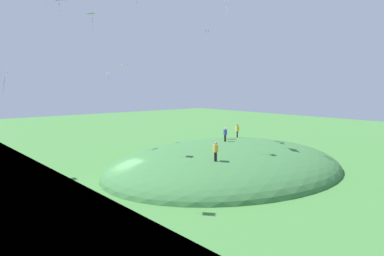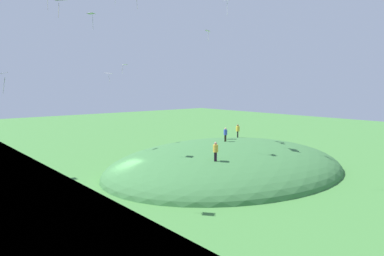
% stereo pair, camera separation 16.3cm
% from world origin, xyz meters
% --- Properties ---
extents(ground_plane, '(160.00, 160.00, 0.00)m').
position_xyz_m(ground_plane, '(0.00, 0.00, 0.00)').
color(ground_plane, '#3F7937').
extents(grass_hill, '(28.96, 22.77, 6.24)m').
position_xyz_m(grass_hill, '(11.50, -2.41, 0.00)').
color(grass_hill, '#386E3A').
rests_on(grass_hill, ground_plane).
extents(person_on_hilltop, '(0.57, 0.57, 1.57)m').
position_xyz_m(person_on_hilltop, '(11.51, -2.06, 4.09)').
color(person_on_hilltop, black).
rests_on(person_on_hilltop, grass_hill).
extents(person_watching_kites, '(0.65, 0.65, 1.76)m').
position_xyz_m(person_watching_kites, '(5.34, -6.95, 3.63)').
color(person_watching_kites, black).
rests_on(person_watching_kites, grass_hill).
extents(person_walking_path, '(0.64, 0.64, 1.67)m').
position_xyz_m(person_walking_path, '(16.28, 0.51, 3.87)').
color(person_walking_path, black).
rests_on(person_walking_path, grass_hill).
extents(kite_4, '(0.76, 0.87, 1.51)m').
position_xyz_m(kite_4, '(-2.19, 1.81, 15.83)').
color(kite_4, white).
extents(kite_6, '(1.26, 1.19, 1.19)m').
position_xyz_m(kite_6, '(4.60, 12.15, 10.85)').
color(kite_6, white).
extents(kite_7, '(0.87, 0.87, 1.23)m').
position_xyz_m(kite_7, '(10.87, 0.27, 15.37)').
color(kite_7, white).
extents(kite_8, '(0.60, 0.76, 1.05)m').
position_xyz_m(kite_8, '(4.34, 7.50, 11.71)').
color(kite_8, silver).
extents(kite_11, '(0.84, 1.16, 1.73)m').
position_xyz_m(kite_11, '(-9.97, 1.58, 10.26)').
color(kite_11, white).
extents(kite_13, '(0.64, 0.73, 1.67)m').
position_xyz_m(kite_13, '(10.90, -2.53, 18.06)').
color(kite_13, white).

